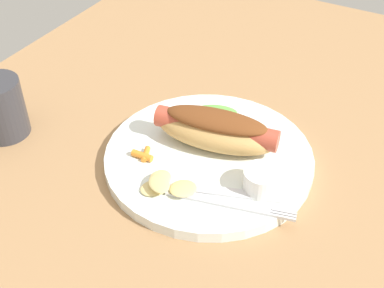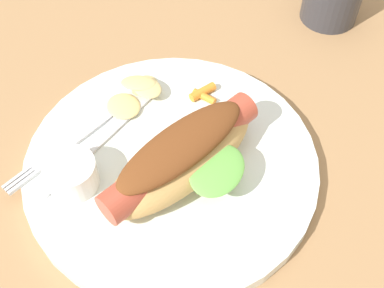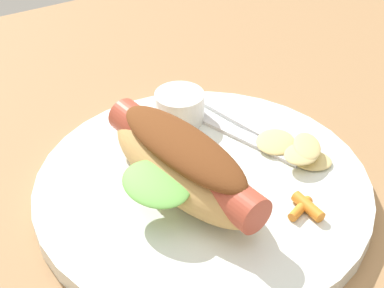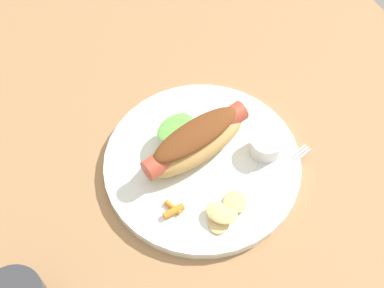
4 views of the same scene
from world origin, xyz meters
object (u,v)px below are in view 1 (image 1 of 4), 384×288
Objects in this scene: carrot_garnish at (143,155)px; drinking_cup at (0,108)px; plate at (210,158)px; hot_dog at (215,129)px; chips_pile at (165,185)px; knife at (220,191)px; fork at (227,203)px; sauce_ramekin at (262,180)px.

drinking_cup is (3.59, -22.10, 2.34)cm from carrot_garnish.
hot_dog reaches higher than plate.
knife is at bearing 114.99° from chips_pile.
hot_dog is at bearing 110.06° from drinking_cup.
chips_pile reaches higher than plate.
fork is 1.05× the size of knife.
drinking_cup reaches higher than fork.
fork is 5.32× the size of carrot_garnish.
fork is (4.59, -2.55, -1.28)cm from sauce_ramekin.
drinking_cup reaches higher than plate.
sauce_ramekin is at bearing 17.25° from knife.
chips_pile is 6.97cm from carrot_garnish.
carrot_garnish is (2.24, -16.31, -1.03)cm from sauce_ramekin.
fork and knife have the same top height.
chips_pile is at bearing 177.22° from fork.
knife is at bearing 125.03° from fork.
drinking_cup is at bearing 168.67° from fork.
carrot_garnish is at bearing -55.85° from plate.
hot_dog is at bearing -117.83° from sauce_ramekin.
sauce_ramekin is (2.83, 8.83, 2.28)cm from plate.
hot_dog is at bearing 173.07° from chips_pile.
fork is at bearing -29.07° from sauce_ramekin.
fork is (9.44, 6.62, -2.63)cm from hot_dog.
fork is at bearing 40.23° from plate.
sauce_ramekin is 0.55× the size of drinking_cup.
sauce_ramekin is 1.57× the size of carrot_garnish.
sauce_ramekin is at bearing 120.03° from chips_pile.
sauce_ramekin is 0.31× the size of knife.
plate is at bearing 108.39° from knife.
knife is at bearing 85.80° from carrot_garnish.
knife is at bearing 94.52° from drinking_cup.
plate is 9.55cm from sauce_ramekin.
chips_pile is (1.48, -7.95, 0.62)cm from fork.
plate is 31.02cm from drinking_cup.
chips_pile is at bearing 56.62° from carrot_garnish.
drinking_cup reaches higher than carrot_garnish.
hot_dog is at bearing 111.74° from fork.
chips_pile is 27.98cm from drinking_cup.
drinking_cup is (-0.24, -27.91, 1.96)cm from chips_pile.
drinking_cup reaches higher than knife.
hot_dog is 11.82cm from fork.
carrot_garnish is (-2.35, -13.76, 0.24)cm from fork.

